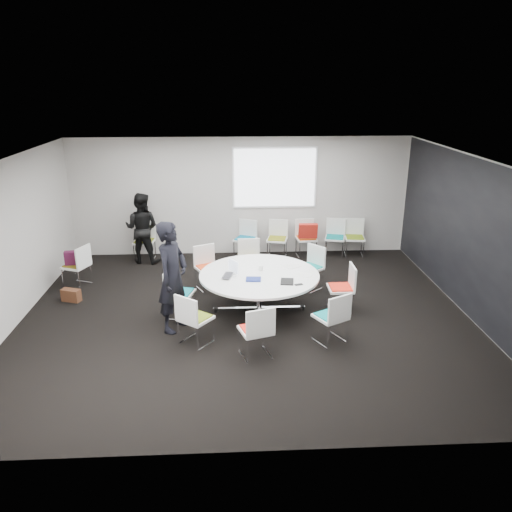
{
  "coord_description": "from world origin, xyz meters",
  "views": [
    {
      "loc": [
        -0.25,
        -8.14,
        4.04
      ],
      "look_at": [
        0.2,
        0.4,
        1.0
      ],
      "focal_mm": 35.0,
      "sensor_mm": 36.0,
      "label": 1
    }
  ],
  "objects_px": {
    "chair_ring_f": "(195,328)",
    "chair_back_a": "(245,246)",
    "person_back": "(142,228)",
    "maroon_bag": "(75,258)",
    "chair_ring_c": "(249,269)",
    "chair_ring_h": "(331,326)",
    "chair_ring_b": "(309,276)",
    "laptop": "(230,276)",
    "chair_ring_g": "(256,340)",
    "cup": "(261,268)",
    "brown_bag": "(71,295)",
    "conference_table": "(259,284)",
    "chair_ring_d": "(208,276)",
    "chair_back_d": "(334,244)",
    "chair_ring_e": "(180,302)",
    "chair_person_back": "(145,248)",
    "chair_spare_left": "(78,274)",
    "chair_back_c": "(306,245)",
    "chair_ring_a": "(341,297)",
    "person_main": "(172,277)",
    "chair_back_b": "(277,246)"
  },
  "relations": [
    {
      "from": "chair_ring_e",
      "to": "chair_person_back",
      "type": "xyz_separation_m",
      "value": [
        -1.11,
        3.07,
        0.0
      ]
    },
    {
      "from": "chair_spare_left",
      "to": "conference_table",
      "type": "bearing_deg",
      "value": -88.67
    },
    {
      "from": "chair_ring_e",
      "to": "chair_back_a",
      "type": "xyz_separation_m",
      "value": [
        1.27,
        3.12,
        0.0
      ]
    },
    {
      "from": "chair_ring_a",
      "to": "chair_ring_f",
      "type": "bearing_deg",
      "value": 113.04
    },
    {
      "from": "chair_ring_e",
      "to": "cup",
      "type": "height_order",
      "value": "chair_ring_e"
    },
    {
      "from": "chair_ring_b",
      "to": "laptop",
      "type": "xyz_separation_m",
      "value": [
        -1.6,
        -1.11,
        0.47
      ]
    },
    {
      "from": "chair_ring_a",
      "to": "chair_spare_left",
      "type": "distance_m",
      "value": 5.34
    },
    {
      "from": "chair_ring_h",
      "to": "person_back",
      "type": "height_order",
      "value": "person_back"
    },
    {
      "from": "chair_ring_b",
      "to": "brown_bag",
      "type": "xyz_separation_m",
      "value": [
        -4.67,
        -0.38,
        -0.16
      ]
    },
    {
      "from": "chair_ring_f",
      "to": "chair_back_c",
      "type": "distance_m",
      "value": 4.75
    },
    {
      "from": "chair_back_c",
      "to": "maroon_bag",
      "type": "relative_size",
      "value": 2.2
    },
    {
      "from": "chair_ring_h",
      "to": "chair_person_back",
      "type": "xyz_separation_m",
      "value": [
        -3.62,
        4.13,
        0.0
      ]
    },
    {
      "from": "brown_bag",
      "to": "chair_ring_h",
      "type": "bearing_deg",
      "value": -21.3
    },
    {
      "from": "conference_table",
      "to": "chair_person_back",
      "type": "height_order",
      "value": "chair_person_back"
    },
    {
      "from": "person_back",
      "to": "maroon_bag",
      "type": "bearing_deg",
      "value": 62.79
    },
    {
      "from": "chair_back_a",
      "to": "chair_back_d",
      "type": "relative_size",
      "value": 1.0
    },
    {
      "from": "chair_ring_d",
      "to": "chair_ring_e",
      "type": "distance_m",
      "value": 1.33
    },
    {
      "from": "chair_ring_a",
      "to": "laptop",
      "type": "distance_m",
      "value": 2.07
    },
    {
      "from": "chair_ring_a",
      "to": "chair_ring_c",
      "type": "bearing_deg",
      "value": 47.08
    },
    {
      "from": "brown_bag",
      "to": "chair_spare_left",
      "type": "bearing_deg",
      "value": 95.07
    },
    {
      "from": "chair_ring_a",
      "to": "chair_ring_b",
      "type": "height_order",
      "value": "same"
    },
    {
      "from": "chair_ring_e",
      "to": "chair_ring_f",
      "type": "bearing_deg",
      "value": 33.22
    },
    {
      "from": "chair_ring_f",
      "to": "chair_ring_h",
      "type": "bearing_deg",
      "value": 36.31
    },
    {
      "from": "chair_ring_f",
      "to": "person_main",
      "type": "relative_size",
      "value": 0.46
    },
    {
      "from": "chair_ring_c",
      "to": "chair_ring_g",
      "type": "distance_m",
      "value": 3.06
    },
    {
      "from": "chair_ring_g",
      "to": "cup",
      "type": "distance_m",
      "value": 1.87
    },
    {
      "from": "chair_ring_c",
      "to": "chair_ring_h",
      "type": "distance_m",
      "value": 2.92
    },
    {
      "from": "chair_ring_e",
      "to": "chair_ring_h",
      "type": "relative_size",
      "value": 1.0
    },
    {
      "from": "cup",
      "to": "brown_bag",
      "type": "bearing_deg",
      "value": 173.27
    },
    {
      "from": "chair_back_d",
      "to": "person_back",
      "type": "bearing_deg",
      "value": 17.25
    },
    {
      "from": "chair_ring_c",
      "to": "chair_ring_h",
      "type": "height_order",
      "value": "same"
    },
    {
      "from": "chair_ring_g",
      "to": "chair_ring_h",
      "type": "bearing_deg",
      "value": 0.04
    },
    {
      "from": "chair_ring_g",
      "to": "chair_ring_c",
      "type": "bearing_deg",
      "value": 71.77
    },
    {
      "from": "chair_ring_b",
      "to": "brown_bag",
      "type": "bearing_deg",
      "value": 54.06
    },
    {
      "from": "chair_ring_f",
      "to": "chair_back_a",
      "type": "bearing_deg",
      "value": 115.1
    },
    {
      "from": "chair_ring_h",
      "to": "chair_spare_left",
      "type": "xyz_separation_m",
      "value": [
        -4.74,
        2.57,
        0.0
      ]
    },
    {
      "from": "person_main",
      "to": "chair_ring_f",
      "type": "bearing_deg",
      "value": -120.87
    },
    {
      "from": "chair_back_a",
      "to": "chair_back_d",
      "type": "bearing_deg",
      "value": -155.19
    },
    {
      "from": "maroon_bag",
      "to": "chair_back_d",
      "type": "bearing_deg",
      "value": 15.84
    },
    {
      "from": "chair_person_back",
      "to": "cup",
      "type": "bearing_deg",
      "value": 138.88
    },
    {
      "from": "chair_ring_h",
      "to": "chair_person_back",
      "type": "bearing_deg",
      "value": 102.27
    },
    {
      "from": "brown_bag",
      "to": "laptop",
      "type": "bearing_deg",
      "value": -13.35
    },
    {
      "from": "chair_ring_h",
      "to": "chair_person_back",
      "type": "distance_m",
      "value": 5.5
    },
    {
      "from": "chair_ring_a",
      "to": "chair_back_b",
      "type": "bearing_deg",
      "value": 16.96
    },
    {
      "from": "chair_person_back",
      "to": "chair_spare_left",
      "type": "bearing_deg",
      "value": 60.11
    },
    {
      "from": "conference_table",
      "to": "chair_ring_d",
      "type": "height_order",
      "value": "chair_ring_d"
    },
    {
      "from": "chair_ring_c",
      "to": "chair_back_d",
      "type": "distance_m",
      "value": 2.61
    },
    {
      "from": "chair_ring_f",
      "to": "chair_back_b",
      "type": "bearing_deg",
      "value": 105.32
    },
    {
      "from": "chair_back_a",
      "to": "laptop",
      "type": "bearing_deg",
      "value": 108.11
    },
    {
      "from": "chair_ring_f",
      "to": "chair_back_d",
      "type": "bearing_deg",
      "value": 91.0
    }
  ]
}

